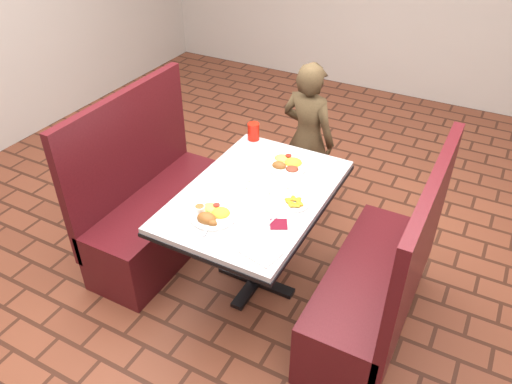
% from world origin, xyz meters
% --- Properties ---
extents(dining_table, '(0.81, 1.21, 0.75)m').
position_xyz_m(dining_table, '(0.00, 0.00, 0.65)').
color(dining_table, '#BABCBF').
rests_on(dining_table, ground).
extents(booth_bench_left, '(0.47, 1.20, 1.17)m').
position_xyz_m(booth_bench_left, '(-0.80, 0.00, 0.33)').
color(booth_bench_left, '#511217').
rests_on(booth_bench_left, ground).
extents(booth_bench_right, '(0.47, 1.20, 1.17)m').
position_xyz_m(booth_bench_right, '(0.80, 0.00, 0.33)').
color(booth_bench_right, '#511217').
rests_on(booth_bench_right, ground).
extents(diner_person, '(0.48, 0.35, 1.21)m').
position_xyz_m(diner_person, '(-0.08, 0.98, 0.60)').
color(diner_person, brown).
rests_on(diner_person, ground).
extents(near_dinner_plate, '(0.26, 0.26, 0.08)m').
position_xyz_m(near_dinner_plate, '(-0.10, -0.33, 0.78)').
color(near_dinner_plate, white).
rests_on(near_dinner_plate, dining_table).
extents(far_dinner_plate, '(0.28, 0.28, 0.07)m').
position_xyz_m(far_dinner_plate, '(0.04, 0.35, 0.78)').
color(far_dinner_plate, white).
rests_on(far_dinner_plate, dining_table).
extents(plantain_plate, '(0.17, 0.17, 0.03)m').
position_xyz_m(plantain_plate, '(0.25, -0.00, 0.76)').
color(plantain_plate, white).
rests_on(plantain_plate, dining_table).
extents(maroon_napkin, '(0.13, 0.13, 0.00)m').
position_xyz_m(maroon_napkin, '(0.25, -0.21, 0.75)').
color(maroon_napkin, '#5C0D1C').
rests_on(maroon_napkin, dining_table).
extents(spoon_utensil, '(0.03, 0.14, 0.00)m').
position_xyz_m(spoon_utensil, '(0.21, -0.21, 0.76)').
color(spoon_utensil, silver).
rests_on(spoon_utensil, dining_table).
extents(red_tumbler, '(0.08, 0.08, 0.12)m').
position_xyz_m(red_tumbler, '(-0.32, 0.56, 0.81)').
color(red_tumbler, red).
rests_on(red_tumbler, dining_table).
extents(paper_napkin, '(0.21, 0.17, 0.01)m').
position_xyz_m(paper_napkin, '(0.28, -0.46, 0.76)').
color(paper_napkin, white).
rests_on(paper_napkin, dining_table).
extents(knife_utensil, '(0.06, 0.18, 0.00)m').
position_xyz_m(knife_utensil, '(-0.08, -0.40, 0.76)').
color(knife_utensil, silver).
rests_on(knife_utensil, dining_table).
extents(fork_utensil, '(0.05, 0.17, 0.00)m').
position_xyz_m(fork_utensil, '(-0.10, -0.36, 0.76)').
color(fork_utensil, silver).
rests_on(fork_utensil, dining_table).
extents(lettuce_shreds, '(0.28, 0.32, 0.00)m').
position_xyz_m(lettuce_shreds, '(0.04, 0.06, 0.75)').
color(lettuce_shreds, '#88C850').
rests_on(lettuce_shreds, dining_table).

